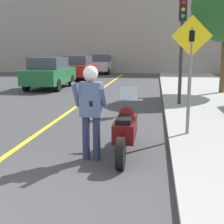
# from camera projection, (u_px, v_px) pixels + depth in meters

# --- Properties ---
(road_center_line) EXTENTS (0.12, 36.00, 0.01)m
(road_center_line) POSITION_uv_depth(u_px,v_px,m) (61.00, 117.00, 9.68)
(road_center_line) COLOR yellow
(road_center_line) RESTS_ON ground
(building_backdrop) EXTENTS (28.00, 1.20, 6.64)m
(building_backdrop) POSITION_uv_depth(u_px,v_px,m) (131.00, 36.00, 28.39)
(building_backdrop) COLOR gray
(building_backdrop) RESTS_ON ground
(motorcycle) EXTENTS (0.62, 2.31, 1.27)m
(motorcycle) POSITION_uv_depth(u_px,v_px,m) (126.00, 129.00, 6.19)
(motorcycle) COLOR black
(motorcycle) RESTS_ON ground
(person_biker) EXTENTS (0.59, 0.48, 1.76)m
(person_biker) POSITION_uv_depth(u_px,v_px,m) (91.00, 103.00, 5.70)
(person_biker) COLOR #282D4C
(person_biker) RESTS_ON ground
(crossing_sign) EXTENTS (0.91, 0.08, 2.69)m
(crossing_sign) POSITION_uv_depth(u_px,v_px,m) (190.00, 64.00, 7.03)
(crossing_sign) COLOR slate
(crossing_sign) RESTS_ON sidewalk_curb
(traffic_light) EXTENTS (0.26, 0.30, 3.68)m
(traffic_light) POSITION_uv_depth(u_px,v_px,m) (182.00, 32.00, 10.91)
(traffic_light) COLOR #2D2D30
(traffic_light) RESTS_ON sidewalk_curb
(parked_car_green) EXTENTS (1.88, 4.20, 1.68)m
(parked_car_green) POSITION_uv_depth(u_px,v_px,m) (50.00, 73.00, 16.91)
(parked_car_green) COLOR black
(parked_car_green) RESTS_ON ground
(parked_car_red) EXTENTS (1.88, 4.20, 1.68)m
(parked_car_red) POSITION_uv_depth(u_px,v_px,m) (79.00, 68.00, 22.17)
(parked_car_red) COLOR black
(parked_car_red) RESTS_ON ground
(parked_car_silver) EXTENTS (1.88, 4.20, 1.68)m
(parked_car_silver) POSITION_uv_depth(u_px,v_px,m) (101.00, 64.00, 28.10)
(parked_car_silver) COLOR black
(parked_car_silver) RESTS_ON ground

